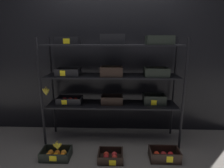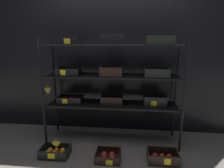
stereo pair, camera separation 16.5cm
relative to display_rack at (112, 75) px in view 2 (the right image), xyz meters
name	(u,v)px [view 2 (the right image)]	position (x,y,z in m)	size (l,w,h in m)	color
ground_plane	(112,139)	(0.00, 0.00, -1.01)	(10.00, 10.00, 0.00)	#605B56
storefront_wall	(115,48)	(0.00, 0.42, 0.36)	(4.29, 0.12, 2.73)	black
display_rack	(112,75)	(0.00, 0.00, 0.00)	(2.02, 0.47, 1.57)	black
crate_ground_orange	(55,152)	(-0.71, -0.47, -0.96)	(0.37, 0.24, 0.12)	black
crate_ground_apple_red	(108,156)	(0.00, -0.49, -0.96)	(0.31, 0.26, 0.11)	black
crate_ground_center_apple_red	(163,158)	(0.68, -0.46, -0.96)	(0.38, 0.23, 0.14)	black
banana_bunch_loose	(56,144)	(-0.68, -0.48, -0.84)	(0.13, 0.05, 0.12)	brown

